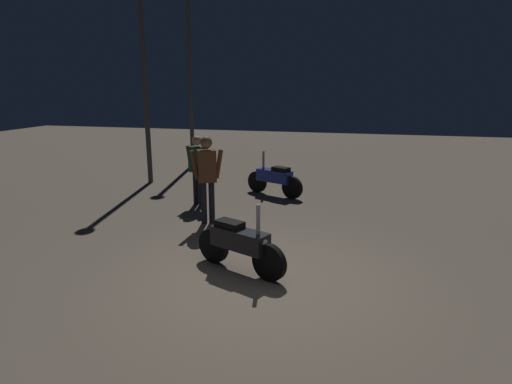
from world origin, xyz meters
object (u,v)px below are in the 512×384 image
(person_rider_beside, at_px, (207,172))
(motorcycle_black_foreground, at_px, (240,244))
(streetlamp_near, at_px, (189,58))
(motorcycle_blue_parked_left, at_px, (274,179))
(streetlamp_far, at_px, (143,56))
(person_bystander_far, at_px, (198,164))

(person_rider_beside, bearing_deg, motorcycle_black_foreground, -175.18)
(motorcycle_black_foreground, relative_size, streetlamp_near, 0.27)
(motorcycle_blue_parked_left, bearing_deg, person_rider_beside, 96.00)
(motorcycle_blue_parked_left, xyz_separation_m, person_rider_beside, (-0.85, -2.56, 0.63))
(motorcycle_black_foreground, height_order, motorcycle_blue_parked_left, same)
(person_rider_beside, bearing_deg, streetlamp_near, -1.82)
(streetlamp_near, distance_m, streetlamp_far, 2.89)
(motorcycle_black_foreground, xyz_separation_m, streetlamp_near, (-4.08, 8.19, 3.18))
(streetlamp_far, bearing_deg, motorcycle_blue_parked_left, -9.49)
(motorcycle_black_foreground, bearing_deg, person_bystander_far, 144.63)
(streetlamp_far, bearing_deg, streetlamp_near, 87.10)
(motorcycle_black_foreground, height_order, person_bystander_far, person_bystander_far)
(motorcycle_blue_parked_left, distance_m, streetlamp_near, 5.98)
(person_bystander_far, height_order, streetlamp_near, streetlamp_near)
(motorcycle_blue_parked_left, distance_m, person_bystander_far, 2.09)
(person_rider_beside, height_order, streetlamp_near, streetlamp_near)
(person_rider_beside, relative_size, streetlamp_near, 0.31)
(motorcycle_black_foreground, height_order, person_rider_beside, person_rider_beside)
(motorcycle_blue_parked_left, xyz_separation_m, person_bystander_far, (-1.55, -1.30, 0.53))
(motorcycle_black_foreground, distance_m, person_bystander_far, 3.95)
(motorcycle_blue_parked_left, bearing_deg, streetlamp_near, -19.62)
(person_rider_beside, xyz_separation_m, streetlamp_near, (-2.80, 6.08, 2.55))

